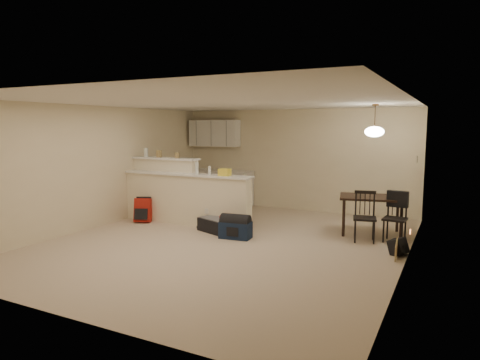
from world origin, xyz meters
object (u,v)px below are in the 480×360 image
Objects in this scene: pendant_lamp at (374,131)px; dining_chair_near at (365,217)px; dining_table at (372,201)px; navy_duffel at (236,230)px; dining_chair_far at (395,218)px; black_daypack at (398,247)px; red_backpack at (143,210)px; suitcase at (219,225)px.

dining_chair_near is at bearing -90.65° from pendant_lamp.
dining_table is at bearing 0.00° from pendant_lamp.
dining_chair_near is 2.37m from navy_duffel.
dining_chair_far is (0.49, 0.22, -0.01)m from dining_chair_near.
dining_chair_far is at bearing -51.94° from dining_table.
red_backpack is at bearing 108.37° from black_daypack.
suitcase reaches higher than black_daypack.
pendant_lamp is 0.68× the size of dining_chair_near.
navy_duffel is (0.53, -0.30, 0.03)m from suitcase.
dining_chair_far reaches higher than red_backpack.
dining_chair_near is 1.02× the size of dining_chair_far.
dining_table is 2.69m from navy_duffel.
navy_duffel is (2.43, -0.30, -0.10)m from red_backpack.
dining_chair_far reaches higher than black_daypack.
dining_chair_far is 2.91m from navy_duffel.
dining_chair_far is at bearing 34.06° from suitcase.
dining_chair_near reaches higher than dining_table.
pendant_lamp reaches higher than red_backpack.
pendant_lamp reaches higher than dining_chair_far.
pendant_lamp reaches higher than dining_chair_near.
pendant_lamp is (-0.00, 0.00, 1.34)m from dining_table.
black_daypack is (0.64, -1.18, -1.86)m from pendant_lamp.
dining_chair_far is at bearing -12.85° from red_backpack.
navy_duffel is (-2.68, -1.08, -0.29)m from dining_chair_far.
black_daypack is at bearing -53.31° from dining_chair_near.
dining_chair_near is at bearing 67.55° from black_daypack.
navy_duffel is 1.96× the size of black_daypack.
suitcase is 1.49× the size of red_backpack.
dining_chair_near is (-0.01, -0.62, -0.20)m from dining_table.
navy_duffel is 2.86m from black_daypack.
red_backpack is at bearing -159.70° from suitcase.
suitcase is at bearing -156.57° from pendant_lamp.
dining_table reaches higher than navy_duffel.
dining_chair_near is 0.92m from black_daypack.
suitcase is 2.63× the size of black_daypack.
dining_chair_near is 1.59× the size of navy_duffel.
navy_duffel reaches higher than black_daypack.
suitcase is 0.60m from navy_duffel.
dining_table is 3.01m from suitcase.
black_daypack is at bearing -73.83° from dining_chair_far.
red_backpack is (-1.91, 0.00, 0.13)m from suitcase.
dining_table is 2.16× the size of pendant_lamp.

